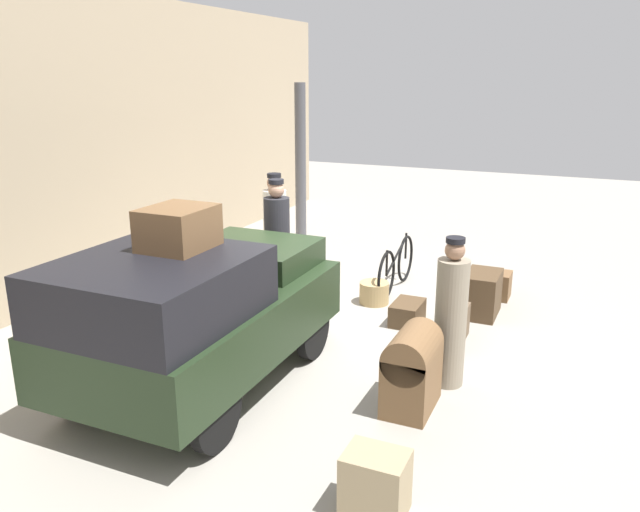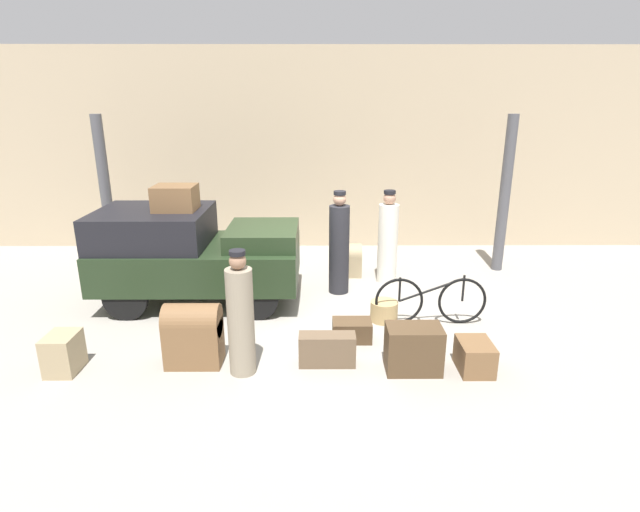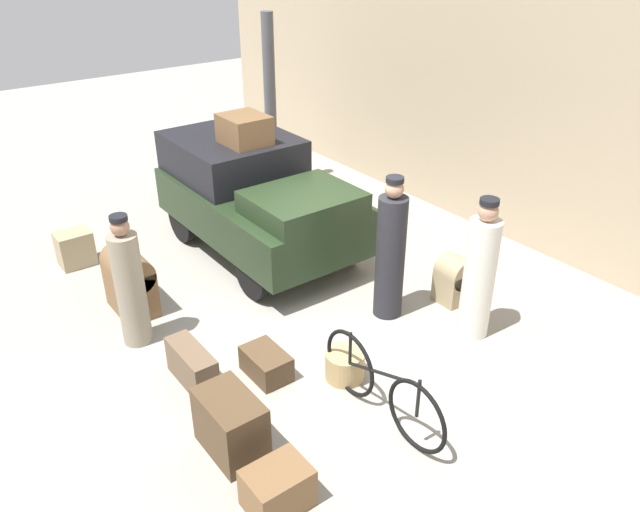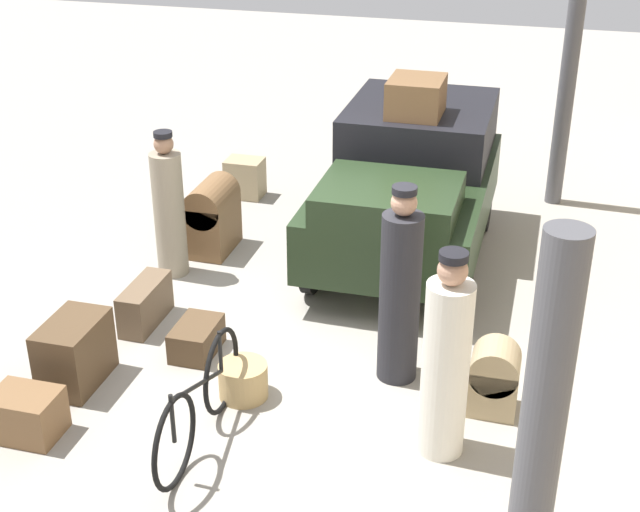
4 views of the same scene
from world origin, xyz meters
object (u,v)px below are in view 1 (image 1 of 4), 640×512
Objects in this scene: suitcase_small_leather at (491,284)px; trunk_wicker_pale at (453,326)px; truck at (196,309)px; bicycle at (396,266)px; trunk_large_brown at (375,484)px; trunk_on_truck_roof at (178,228)px; porter_lifting_near_truck at (277,249)px; suitcase_tan_flat at (236,271)px; wicker_basket at (374,293)px; trunk_barrel_dark at (412,368)px; suitcase_black_upright at (407,313)px; porter_with_bicycle at (275,233)px; porter_carrying_trunk at (451,318)px; trunk_umber_medium at (482,294)px.

trunk_wicker_pale is (-1.92, 0.16, 0.02)m from suitcase_small_leather.
trunk_wicker_pale is (2.28, -2.25, -0.68)m from truck.
suitcase_small_leather is (0.28, -1.43, -0.19)m from bicycle.
trunk_large_brown is 0.76× the size of trunk_on_truck_roof.
bicycle is 2.32× the size of trunk_wicker_pale.
trunk_large_brown is at bearing -164.37° from bicycle.
suitcase_tan_flat is (0.30, 0.89, -0.53)m from porter_lifting_near_truck.
truck is 4.07m from bicycle.
wicker_basket is (3.21, -0.87, -0.74)m from truck.
trunk_barrel_dark is at bearing -123.82° from suitcase_tan_flat.
trunk_wicker_pale reaches higher than suitcase_black_upright.
trunk_barrel_dark is (-2.98, -3.12, -0.37)m from porter_with_bicycle.
porter_lifting_near_truck is 4.65m from trunk_large_brown.
wicker_basket is at bearing 37.48° from porter_carrying_trunk.
bicycle is at bearing 100.99° from suitcase_small_leather.
trunk_on_truck_roof reaches higher than porter_with_bicycle.
trunk_on_truck_roof is (-2.86, 1.54, 1.67)m from suitcase_black_upright.
trunk_large_brown is (-3.69, -2.78, -0.61)m from porter_lifting_near_truck.
suitcase_small_leather is at bearing -0.09° from trunk_large_brown.
suitcase_black_upright is (-0.56, -0.67, -0.01)m from wicker_basket.
suitcase_small_leather is at bearing -79.01° from bicycle.
porter_with_bicycle is 2.72× the size of suitcase_tan_flat.
porter_with_bicycle is at bearing 69.07° from trunk_wicker_pale.
truck is 7.72× the size of wicker_basket.
suitcase_small_leather is (0.71, -3.32, -0.62)m from porter_with_bicycle.
trunk_wicker_pale is at bearing -95.70° from porter_lifting_near_truck.
porter_lifting_near_truck is at bearing 84.30° from trunk_wicker_pale.
porter_carrying_trunk is at bearing -17.98° from trunk_barrel_dark.
porter_with_bicycle is at bearing 88.41° from trunk_umber_medium.
trunk_on_truck_roof is at bearing 137.87° from trunk_wicker_pale.
bicycle is at bearing 23.82° from suitcase_black_upright.
porter_lifting_near_truck is 1.05× the size of porter_with_bicycle.
porter_with_bicycle is 3.36m from trunk_umber_medium.
wicker_basket is at bearing -61.61° from porter_lifting_near_truck.
trunk_on_truck_roof is (-4.41, 2.41, 1.63)m from suitcase_small_leather.
porter_lifting_near_truck is at bearing 36.98° from trunk_large_brown.
wicker_basket is at bearing 50.30° from suitcase_black_upright.
porter_with_bicycle is at bearing 13.89° from trunk_on_truck_roof.
trunk_on_truck_roof reaches higher than trunk_wicker_pale.
suitcase_small_leather is 3.71m from trunk_barrel_dark.
truck is 4.47× the size of trunk_wicker_pale.
porter_lifting_near_truck reaches higher than suitcase_tan_flat.
porter_carrying_trunk reaches higher than trunk_umber_medium.
trunk_umber_medium is at bearing -7.83° from trunk_wicker_pale.
porter_carrying_trunk reaches higher than bicycle.
suitcase_black_upright is at bearing 31.02° from porter_carrying_trunk.
porter_with_bicycle is 2.37× the size of trunk_wicker_pale.
porter_with_bicycle reaches higher than porter_carrying_trunk.
truck is 3.27m from trunk_wicker_pale.
bicycle is at bearing 69.62° from trunk_umber_medium.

